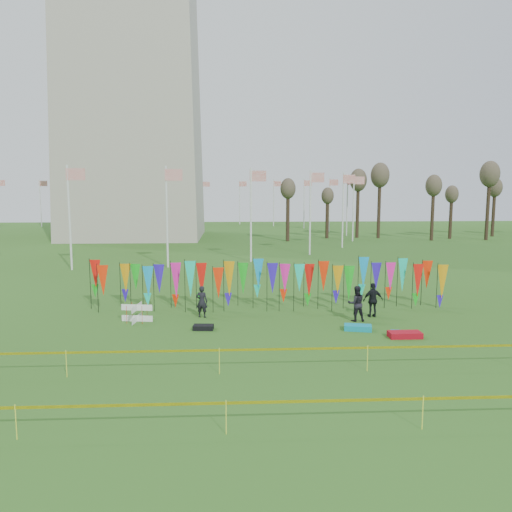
{
  "coord_description": "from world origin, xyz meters",
  "views": [
    {
      "loc": [
        -1.79,
        -18.69,
        6.05
      ],
      "look_at": [
        -0.5,
        6.0,
        2.82
      ],
      "focal_mm": 35.0,
      "sensor_mm": 36.0,
      "label": 1
    }
  ],
  "objects_px": {
    "person_left": "(202,302)",
    "kite_bag_teal": "(404,334)",
    "kite_bag_red": "(405,335)",
    "kite_bag_turquoise": "(358,328)",
    "box_kite": "(137,313)",
    "person_right": "(373,300)",
    "person_mid": "(356,304)",
    "kite_bag_black": "(203,327)"
  },
  "relations": [
    {
      "from": "person_left",
      "to": "person_right",
      "type": "relative_size",
      "value": 0.92
    },
    {
      "from": "box_kite",
      "to": "kite_bag_teal",
      "type": "bearing_deg",
      "value": -14.07
    },
    {
      "from": "person_mid",
      "to": "kite_bag_teal",
      "type": "relative_size",
      "value": 1.6
    },
    {
      "from": "person_left",
      "to": "person_mid",
      "type": "xyz_separation_m",
      "value": [
        7.24,
        -1.07,
        0.07
      ]
    },
    {
      "from": "box_kite",
      "to": "person_right",
      "type": "bearing_deg",
      "value": 1.61
    },
    {
      "from": "person_left",
      "to": "kite_bag_teal",
      "type": "bearing_deg",
      "value": 171.63
    },
    {
      "from": "kite_bag_red",
      "to": "kite_bag_teal",
      "type": "height_order",
      "value": "kite_bag_red"
    },
    {
      "from": "person_left",
      "to": "box_kite",
      "type": "bearing_deg",
      "value": 26.75
    },
    {
      "from": "person_left",
      "to": "kite_bag_turquoise",
      "type": "xyz_separation_m",
      "value": [
        6.93,
        -2.62,
        -0.65
      ]
    },
    {
      "from": "person_mid",
      "to": "person_right",
      "type": "relative_size",
      "value": 1.0
    },
    {
      "from": "box_kite",
      "to": "person_right",
      "type": "height_order",
      "value": "person_right"
    },
    {
      "from": "kite_bag_teal",
      "to": "box_kite",
      "type": "bearing_deg",
      "value": 165.93
    },
    {
      "from": "kite_bag_turquoise",
      "to": "kite_bag_black",
      "type": "height_order",
      "value": "kite_bag_turquoise"
    },
    {
      "from": "kite_bag_turquoise",
      "to": "kite_bag_red",
      "type": "height_order",
      "value": "kite_bag_red"
    },
    {
      "from": "kite_bag_teal",
      "to": "person_right",
      "type": "bearing_deg",
      "value": 97.2
    },
    {
      "from": "person_right",
      "to": "kite_bag_teal",
      "type": "distance_m",
      "value": 3.34
    },
    {
      "from": "person_right",
      "to": "kite_bag_turquoise",
      "type": "height_order",
      "value": "person_right"
    },
    {
      "from": "person_right",
      "to": "kite_bag_red",
      "type": "xyz_separation_m",
      "value": [
        0.37,
        -3.46,
        -0.71
      ]
    },
    {
      "from": "person_right",
      "to": "box_kite",
      "type": "bearing_deg",
      "value": -3.38
    },
    {
      "from": "box_kite",
      "to": "kite_bag_red",
      "type": "height_order",
      "value": "box_kite"
    },
    {
      "from": "person_left",
      "to": "person_mid",
      "type": "bearing_deg",
      "value": -174.27
    },
    {
      "from": "person_mid",
      "to": "kite_bag_turquoise",
      "type": "bearing_deg",
      "value": 76.11
    },
    {
      "from": "person_mid",
      "to": "kite_bag_teal",
      "type": "height_order",
      "value": "person_mid"
    },
    {
      "from": "kite_bag_red",
      "to": "kite_bag_turquoise",
      "type": "bearing_deg",
      "value": 144.59
    },
    {
      "from": "kite_bag_teal",
      "to": "kite_bag_red",
      "type": "bearing_deg",
      "value": -100.09
    },
    {
      "from": "box_kite",
      "to": "person_left",
      "type": "bearing_deg",
      "value": 12.63
    },
    {
      "from": "person_right",
      "to": "kite_bag_teal",
      "type": "height_order",
      "value": "person_right"
    },
    {
      "from": "person_left",
      "to": "kite_bag_teal",
      "type": "xyz_separation_m",
      "value": [
        8.65,
        -3.58,
        -0.67
      ]
    },
    {
      "from": "box_kite",
      "to": "person_left",
      "type": "height_order",
      "value": "person_left"
    },
    {
      "from": "person_mid",
      "to": "kite_bag_red",
      "type": "distance_m",
      "value": 3.14
    },
    {
      "from": "kite_bag_turquoise",
      "to": "kite_bag_teal",
      "type": "height_order",
      "value": "kite_bag_turquoise"
    },
    {
      "from": "kite_bag_turquoise",
      "to": "kite_bag_teal",
      "type": "relative_size",
      "value": 1.13
    },
    {
      "from": "kite_bag_turquoise",
      "to": "kite_bag_teal",
      "type": "distance_m",
      "value": 1.97
    },
    {
      "from": "person_mid",
      "to": "kite_bag_red",
      "type": "bearing_deg",
      "value": 113.79
    },
    {
      "from": "person_left",
      "to": "kite_bag_red",
      "type": "xyz_separation_m",
      "value": [
        8.61,
        -3.81,
        -0.65
      ]
    },
    {
      "from": "person_right",
      "to": "kite_bag_black",
      "type": "relative_size",
      "value": 1.88
    },
    {
      "from": "person_left",
      "to": "kite_bag_turquoise",
      "type": "bearing_deg",
      "value": 173.44
    },
    {
      "from": "kite_bag_teal",
      "to": "kite_bag_black",
      "type": "bearing_deg",
      "value": 170.46
    },
    {
      "from": "person_mid",
      "to": "kite_bag_turquoise",
      "type": "distance_m",
      "value": 1.74
    },
    {
      "from": "box_kite",
      "to": "person_mid",
      "type": "bearing_deg",
      "value": -2.25
    },
    {
      "from": "box_kite",
      "to": "person_right",
      "type": "xyz_separation_m",
      "value": [
        11.22,
        0.32,
        0.42
      ]
    },
    {
      "from": "box_kite",
      "to": "kite_bag_teal",
      "type": "relative_size",
      "value": 0.8
    }
  ]
}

